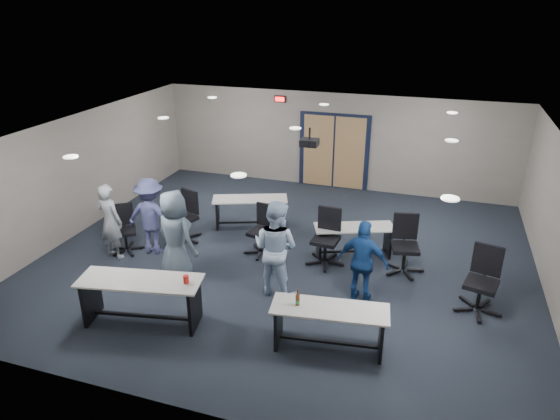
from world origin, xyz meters
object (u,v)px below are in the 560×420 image
(person_gray, at_px, (110,221))
(person_navy, at_px, (363,262))
(table_front_right, at_px, (329,320))
(chair_back_a, at_px, (183,217))
(table_back_right, at_px, (354,236))
(chair_loose_left, at_px, (125,229))
(table_back_left, at_px, (250,207))
(chair_back_c, at_px, (326,238))
(chair_back_d, at_px, (405,245))
(person_lightblue, at_px, (276,248))
(person_plaid, at_px, (175,236))
(chair_back_b, at_px, (261,231))
(table_front_left, at_px, (142,293))
(person_back, at_px, (151,216))
(chair_loose_right, at_px, (482,282))

(person_gray, distance_m, person_navy, 5.26)
(table_front_right, bearing_deg, chair_back_a, 138.22)
(table_back_right, bearing_deg, chair_loose_left, 174.71)
(chair_back_a, distance_m, chair_loose_left, 1.28)
(table_back_left, height_order, chair_back_c, chair_back_c)
(chair_back_a, bearing_deg, table_back_right, 25.88)
(chair_back_d, xyz_separation_m, person_navy, (-0.64, -1.28, 0.20))
(person_lightblue, relative_size, person_navy, 1.16)
(chair_back_d, bearing_deg, person_plaid, -170.83)
(person_lightblue, bearing_deg, person_gray, 9.05)
(table_front_right, xyz_separation_m, person_navy, (0.27, 1.49, 0.28))
(chair_back_c, xyz_separation_m, chair_loose_left, (-4.22, -0.79, -0.07))
(chair_back_c, height_order, person_gray, person_gray)
(table_back_left, bearing_deg, chair_back_b, -80.23)
(person_navy, bearing_deg, chair_back_c, -41.24)
(table_back_left, xyz_separation_m, person_plaid, (-0.47, -2.71, 0.43))
(table_front_right, bearing_deg, chair_back_b, 120.84)
(chair_back_a, bearing_deg, table_front_left, -55.52)
(person_navy, distance_m, person_back, 4.60)
(chair_loose_left, bearing_deg, table_back_right, -18.38)
(table_front_left, height_order, chair_back_d, chair_back_d)
(chair_back_b, bearing_deg, person_navy, -14.28)
(person_gray, bearing_deg, person_lightblue, -172.27)
(chair_back_d, bearing_deg, person_navy, -128.65)
(table_front_left, relative_size, chair_back_b, 1.98)
(table_back_right, xyz_separation_m, person_navy, (0.44, -1.66, 0.33))
(person_gray, bearing_deg, person_back, -135.16)
(table_front_right, bearing_deg, person_plaid, 153.07)
(table_front_right, distance_m, chair_back_a, 4.78)
(table_front_right, bearing_deg, chair_loose_left, 152.07)
(table_front_right, xyz_separation_m, chair_back_d, (0.91, 2.77, 0.08))
(table_front_left, height_order, chair_back_c, chair_back_c)
(table_back_left, height_order, chair_loose_left, chair_loose_left)
(chair_back_b, relative_size, person_gray, 0.66)
(person_plaid, bearing_deg, table_back_left, -81.12)
(table_back_right, height_order, chair_back_a, chair_back_a)
(table_back_right, relative_size, chair_loose_right, 1.46)
(table_back_left, height_order, chair_back_a, chair_back_a)
(table_front_right, bearing_deg, table_back_left, 118.41)
(table_back_left, xyz_separation_m, person_gray, (-2.20, -2.33, 0.33))
(table_back_right, xyz_separation_m, person_gray, (-4.82, -1.62, 0.36))
(person_gray, height_order, person_navy, person_gray)
(chair_loose_right, distance_m, person_lightblue, 3.62)
(table_front_right, distance_m, table_back_right, 3.15)
(table_back_left, bearing_deg, person_lightblue, -80.23)
(chair_back_c, distance_m, person_back, 3.70)
(chair_back_b, height_order, person_gray, person_gray)
(person_back, bearing_deg, table_front_left, 112.33)
(table_front_left, bearing_deg, table_back_left, 74.77)
(chair_back_c, xyz_separation_m, person_gray, (-4.33, -1.08, 0.23))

